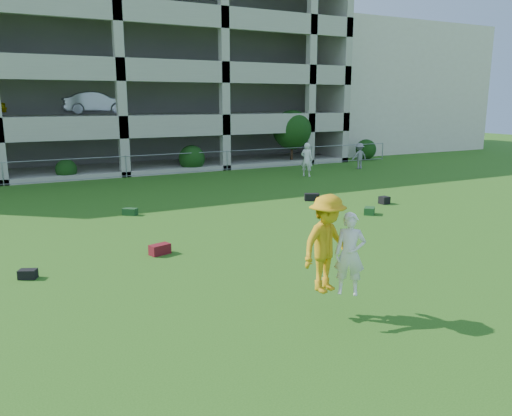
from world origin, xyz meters
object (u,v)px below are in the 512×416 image
bystander_f (359,156)px  frisbee_contest (331,245)px  crate_d (384,200)px  bystander_e (307,160)px  parking_garage (91,71)px  stucco_building (360,90)px

bystander_f → frisbee_contest: (-14.18, -16.71, 0.65)m
crate_d → bystander_f: bearing=56.6°
bystander_e → parking_garage: size_ratio=0.06×
frisbee_contest → crate_d: bearing=43.2°
bystander_e → parking_garage: parking_garage is taller
crate_d → parking_garage: (-7.63, 20.63, 5.86)m
bystander_f → parking_garage: (-13.50, 11.74, 5.23)m
crate_d → parking_garage: size_ratio=0.01×
frisbee_contest → stucco_building: bearing=50.5°
stucco_building → parking_garage: 23.04m
bystander_e → bystander_f: size_ratio=1.18×
bystander_f → frisbee_contest: frisbee_contest is taller
stucco_building → bystander_e: stucco_building is taller
bystander_f → frisbee_contest: size_ratio=0.80×
parking_garage → stucco_building: bearing=0.7°
crate_d → frisbee_contest: size_ratio=0.18×
bystander_e → stucco_building: bearing=-85.9°
bystander_f → parking_garage: size_ratio=0.05×
crate_d → frisbee_contest: bearing=-136.8°
stucco_building → crate_d: stucco_building is taller
stucco_building → frisbee_contest: bearing=-129.5°
bystander_e → parking_garage: (-8.95, 12.85, 5.09)m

